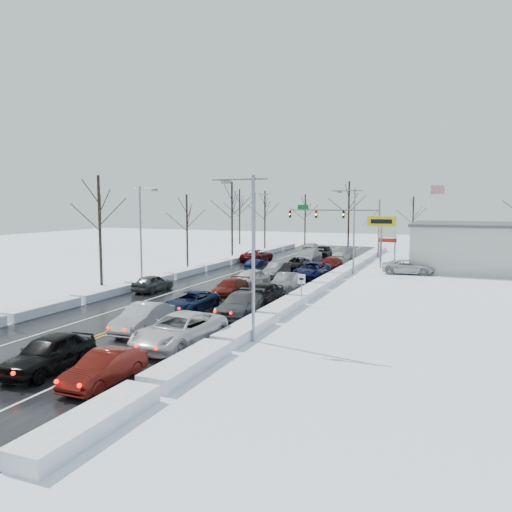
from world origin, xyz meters
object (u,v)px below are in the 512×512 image
at_px(traffic_signal_mast, 343,217).
at_px(tires_plus_sign, 382,225).
at_px(flagpole, 431,215).
at_px(oncoming_car_0, 257,271).
at_px(dealership_building, 509,248).
at_px(queued_car_0, 49,371).

bearing_deg(traffic_signal_mast, tires_plus_sign, -59.54).
distance_m(tires_plus_sign, flagpole, 14.79).
relative_size(tires_plus_sign, oncoming_car_0, 1.47).
height_order(tires_plus_sign, oncoming_car_0, tires_plus_sign).
height_order(dealership_building, oncoming_car_0, dealership_building).
bearing_deg(queued_car_0, flagpole, 73.15).
bearing_deg(oncoming_car_0, dealership_building, -159.96).
bearing_deg(dealership_building, oncoming_car_0, -158.41).
xyz_separation_m(flagpole, oncoming_car_0, (-16.88, -22.16, -5.93)).
bearing_deg(tires_plus_sign, dealership_building, 8.47).
distance_m(traffic_signal_mast, flagpole, 11.90).
bearing_deg(tires_plus_sign, flagpole, 71.56).
distance_m(flagpole, queued_car_0, 57.80).
relative_size(tires_plus_sign, queued_car_0, 1.23).
height_order(dealership_building, queued_car_0, dealership_building).
distance_m(tires_plus_sign, oncoming_car_0, 15.51).
bearing_deg(flagpole, queued_car_0, -103.44).
relative_size(tires_plus_sign, dealership_building, 0.29).
distance_m(dealership_building, queued_car_0, 49.27).
bearing_deg(oncoming_car_0, flagpole, -128.84).
xyz_separation_m(traffic_signal_mast, queued_car_0, (-1.64, -53.92, -5.48)).
bearing_deg(flagpole, traffic_signal_mast, -170.27).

